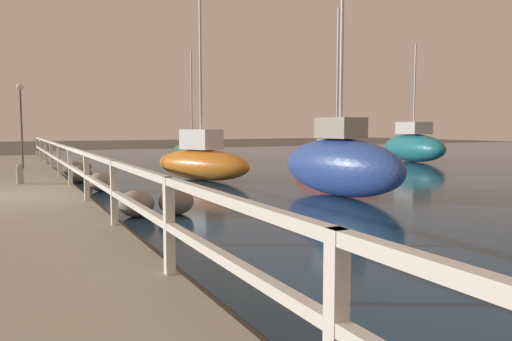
# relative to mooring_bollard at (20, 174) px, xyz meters

# --- Properties ---
(ground_plane) EXTENTS (120.00, 120.00, 0.00)m
(ground_plane) POSITION_rel_mooring_bollard_xyz_m (-0.45, -2.55, -0.60)
(ground_plane) COLOR #4C473D
(dock_walkway) EXTENTS (3.45, 36.00, 0.32)m
(dock_walkway) POSITION_rel_mooring_bollard_xyz_m (-0.45, -2.55, -0.44)
(dock_walkway) COLOR gray
(dock_walkway) RESTS_ON ground
(railing) EXTENTS (0.10, 32.50, 1.02)m
(railing) POSITION_rel_mooring_bollard_xyz_m (1.18, -2.55, 0.42)
(railing) COLOR silver
(railing) RESTS_ON dock_walkway
(boulder_far_strip) EXTENTS (0.79, 0.71, 0.59)m
(boulder_far_strip) POSITION_rel_mooring_bollard_xyz_m (1.93, 4.52, -0.30)
(boulder_far_strip) COLOR slate
(boulder_far_strip) RESTS_ON ground
(boulder_downstream) EXTENTS (0.74, 0.67, 0.56)m
(boulder_downstream) POSITION_rel_mooring_bollard_xyz_m (2.13, -0.06, -0.32)
(boulder_downstream) COLOR gray
(boulder_downstream) RESTS_ON ground
(boulder_upstream) EXTENTS (0.74, 0.67, 0.56)m
(boulder_upstream) POSITION_rel_mooring_bollard_xyz_m (2.07, -4.64, -0.32)
(boulder_upstream) COLOR gray
(boulder_upstream) RESTS_ON ground
(boulder_mid_strip) EXTENTS (0.76, 0.68, 0.57)m
(boulder_mid_strip) POSITION_rel_mooring_bollard_xyz_m (2.88, -4.77, -0.31)
(boulder_mid_strip) COLOR slate
(boulder_mid_strip) RESTS_ON ground
(boulder_near_dock) EXTENTS (0.45, 0.40, 0.34)m
(boulder_near_dock) POSITION_rel_mooring_bollard_xyz_m (2.79, 7.69, -0.43)
(boulder_near_dock) COLOR gray
(boulder_near_dock) RESTS_ON ground
(boulder_water_edge) EXTENTS (0.77, 0.69, 0.58)m
(boulder_water_edge) POSITION_rel_mooring_bollard_xyz_m (1.90, 2.64, -0.31)
(boulder_water_edge) COLOR slate
(boulder_water_edge) RESTS_ON ground
(mooring_bollard) EXTENTS (0.18, 0.18, 0.55)m
(mooring_bollard) POSITION_rel_mooring_bollard_xyz_m (0.00, 0.00, 0.00)
(mooring_bollard) COLOR gray
(mooring_bollard) RESTS_ON dock_walkway
(dock_lamp) EXTENTS (0.24, 0.24, 3.13)m
(dock_lamp) POSITION_rel_mooring_bollard_xyz_m (0.24, 5.36, 1.92)
(dock_lamp) COLOR #514C47
(dock_lamp) RESTS_ON dock_walkway
(sailboat_red) EXTENTS (2.36, 4.33, 6.59)m
(sailboat_red) POSITION_rel_mooring_bollard_xyz_m (11.76, 1.76, -0.01)
(sailboat_red) COLOR red
(sailboat_red) RESTS_ON water_surface
(sailboat_blue) EXTENTS (1.73, 4.49, 7.87)m
(sailboat_blue) POSITION_rel_mooring_bollard_xyz_m (7.72, -3.98, 0.28)
(sailboat_blue) COLOR #2D4C9E
(sailboat_blue) RESTS_ON water_surface
(sailboat_teal) EXTENTS (2.44, 5.33, 6.24)m
(sailboat_teal) POSITION_rel_mooring_bollard_xyz_m (19.31, 5.26, 0.27)
(sailboat_teal) COLOR #1E707A
(sailboat_teal) RESTS_ON water_surface
(sailboat_orange) EXTENTS (2.79, 4.63, 6.84)m
(sailboat_orange) POSITION_rel_mooring_bollard_xyz_m (5.81, 1.53, 0.08)
(sailboat_orange) COLOR orange
(sailboat_orange) RESTS_ON water_surface
(sailboat_green) EXTENTS (1.87, 3.96, 6.19)m
(sailboat_green) POSITION_rel_mooring_bollard_xyz_m (9.25, 12.25, -0.01)
(sailboat_green) COLOR #236B42
(sailboat_green) RESTS_ON water_surface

